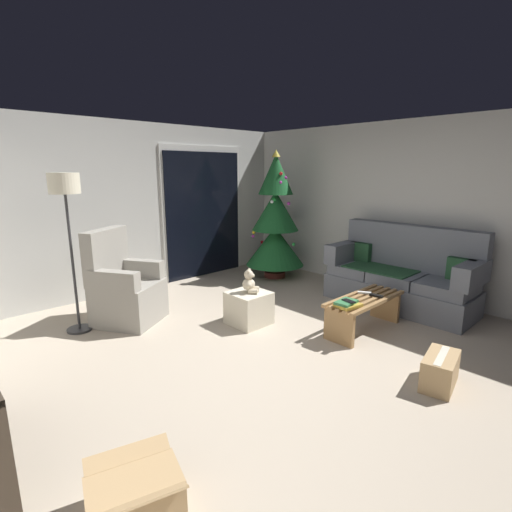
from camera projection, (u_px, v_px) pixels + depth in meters
name	position (u px, v px, depth m)	size (l,w,h in m)	color
ground_plane	(275.00, 357.00, 3.81)	(7.00, 7.00, 0.00)	#B2A38E
wall_back	(127.00, 208.00, 5.70)	(5.72, 0.12, 2.50)	beige
wall_right	(415.00, 210.00, 5.46)	(0.12, 6.00, 2.50)	beige
patio_door_frame	(204.00, 212.00, 6.58)	(1.60, 0.02, 2.20)	silver
patio_door_glass	(204.00, 215.00, 6.58)	(1.50, 0.02, 2.10)	black
couch	(401.00, 277.00, 5.19)	(0.78, 1.94, 1.08)	slate
coffee_table	(364.00, 308.00, 4.39)	(1.10, 0.40, 0.40)	#9E7547
remote_white	(364.00, 293.00, 4.48)	(0.04, 0.16, 0.02)	silver
remote_black	(376.00, 296.00, 4.38)	(0.04, 0.16, 0.02)	black
book_stack	(347.00, 304.00, 4.06)	(0.29, 0.23, 0.06)	#B79333
cell_phone	(349.00, 301.00, 4.04)	(0.07, 0.14, 0.01)	black
christmas_tree	(275.00, 223.00, 6.44)	(0.98, 0.98, 2.13)	#4C1E19
armchair	(125.00, 290.00, 4.63)	(0.94, 0.94, 1.13)	gray
floor_lamp	(66.00, 199.00, 4.11)	(0.32, 0.32, 1.78)	#2D2D30
ottoman	(249.00, 308.00, 4.60)	(0.44, 0.44, 0.39)	beige
teddy_bear_cream	(250.00, 283.00, 4.53)	(0.21, 0.22, 0.29)	beige
cardboard_box_open_near_shelf	(135.00, 499.00, 2.02)	(0.56, 0.56, 0.30)	tan
cardboard_box_taped_mid_floor	(440.00, 371.00, 3.29)	(0.50, 0.33, 0.28)	tan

